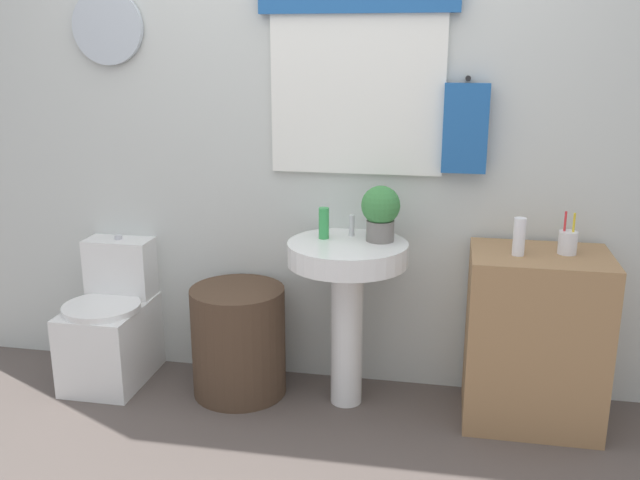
{
  "coord_description": "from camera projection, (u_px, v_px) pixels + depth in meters",
  "views": [
    {
      "loc": [
        0.65,
        -2.16,
        1.66
      ],
      "look_at": [
        0.08,
        0.8,
        0.82
      ],
      "focal_mm": 39.06,
      "sensor_mm": 36.0,
      "label": 1
    }
  ],
  "objects": [
    {
      "name": "wooden_cabinet",
      "position": [
        534.0,
        339.0,
        3.11
      ],
      "size": [
        0.6,
        0.44,
        0.79
      ],
      "primitive_type": "cube",
      "color": "#9E754C",
      "rests_on": "ground_plane"
    },
    {
      "name": "pedestal_sink",
      "position": [
        347.0,
        281.0,
        3.21
      ],
      "size": [
        0.55,
        0.55,
        0.8
      ],
      "color": "white",
      "rests_on": "ground_plane"
    },
    {
      "name": "potted_plant",
      "position": [
        381.0,
        211.0,
        3.15
      ],
      "size": [
        0.18,
        0.18,
        0.26
      ],
      "color": "slate",
      "rests_on": "pedestal_sink"
    },
    {
      "name": "faucet",
      "position": [
        352.0,
        225.0,
        3.26
      ],
      "size": [
        0.03,
        0.03,
        0.1
      ],
      "primitive_type": "cylinder",
      "color": "silver",
      "rests_on": "pedestal_sink"
    },
    {
      "name": "lotion_bottle",
      "position": [
        519.0,
        237.0,
        2.96
      ],
      "size": [
        0.05,
        0.05,
        0.16
      ],
      "primitive_type": "cylinder",
      "color": "white",
      "rests_on": "wooden_cabinet"
    },
    {
      "name": "soap_bottle",
      "position": [
        324.0,
        223.0,
        3.21
      ],
      "size": [
        0.05,
        0.05,
        0.15
      ],
      "primitive_type": "cylinder",
      "color": "green",
      "rests_on": "pedestal_sink"
    },
    {
      "name": "laundry_hamper",
      "position": [
        239.0,
        341.0,
        3.4
      ],
      "size": [
        0.46,
        0.46,
        0.54
      ],
      "primitive_type": "cylinder",
      "color": "#4C3828",
      "rests_on": "ground_plane"
    },
    {
      "name": "back_wall",
      "position": [
        318.0,
        122.0,
        3.34
      ],
      "size": [
        4.4,
        0.18,
        2.6
      ],
      "color": "silver",
      "rests_on": "ground_plane"
    },
    {
      "name": "toothbrush_cup",
      "position": [
        568.0,
        242.0,
        2.99
      ],
      "size": [
        0.08,
        0.08,
        0.19
      ],
      "color": "silver",
      "rests_on": "wooden_cabinet"
    },
    {
      "name": "toilet",
      "position": [
        112.0,
        326.0,
        3.55
      ],
      "size": [
        0.38,
        0.51,
        0.73
      ],
      "color": "white",
      "rests_on": "ground_plane"
    }
  ]
}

